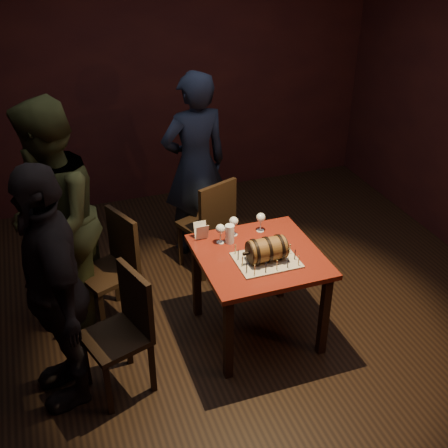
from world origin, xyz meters
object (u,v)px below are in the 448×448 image
(wine_glass_mid, at_px, (234,222))
(pint_of_ale, at_px, (230,234))
(wine_glass_right, at_px, (261,218))
(chair_left_rear, at_px, (114,262))
(person_left_rear, at_px, (53,222))
(wine_glass_left, at_px, (220,230))
(chair_back, at_px, (211,221))
(person_back, at_px, (195,166))
(pub_table, at_px, (259,266))
(chair_left_front, at_px, (125,325))
(person_left_front, at_px, (54,289))
(barrel_cake, at_px, (267,249))

(wine_glass_mid, height_order, pint_of_ale, wine_glass_mid)
(wine_glass_right, bearing_deg, chair_left_rear, 165.85)
(pint_of_ale, distance_m, person_left_rear, 1.34)
(chair_left_rear, distance_m, person_left_rear, 0.59)
(wine_glass_left, distance_m, person_left_rear, 1.26)
(wine_glass_left, relative_size, chair_back, 0.17)
(chair_back, bearing_deg, wine_glass_left, -102.29)
(chair_left_rear, distance_m, person_back, 1.28)
(pint_of_ale, height_order, person_back, person_back)
(pub_table, xyz_separation_m, person_back, (-0.07, 1.39, 0.25))
(wine_glass_left, relative_size, chair_left_rear, 0.17)
(chair_left_rear, relative_size, person_left_rear, 0.49)
(wine_glass_left, relative_size, chair_left_front, 0.17)
(wine_glass_left, bearing_deg, pub_table, -48.27)
(pub_table, xyz_separation_m, chair_left_front, (-1.06, -0.20, -0.12))
(wine_glass_left, height_order, wine_glass_mid, same)
(person_left_rear, xyz_separation_m, person_left_front, (-0.07, -0.78, -0.06))
(person_left_front, bearing_deg, pub_table, 87.57)
(wine_glass_mid, xyz_separation_m, wine_glass_right, (0.22, -0.01, 0.00))
(barrel_cake, relative_size, person_left_rear, 0.17)
(pint_of_ale, distance_m, chair_back, 0.80)
(chair_left_front, bearing_deg, person_left_rear, 111.92)
(person_back, height_order, person_left_front, person_back)
(pub_table, xyz_separation_m, pint_of_ale, (-0.15, 0.23, 0.18))
(pub_table, bearing_deg, wine_glass_right, 65.65)
(pub_table, distance_m, chair_left_front, 1.09)
(wine_glass_right, bearing_deg, person_left_front, -165.26)
(chair_left_front, bearing_deg, person_left_front, 169.39)
(chair_left_rear, xyz_separation_m, person_back, (0.93, 0.80, 0.37))
(person_left_front, bearing_deg, pint_of_ale, 97.64)
(pub_table, xyz_separation_m, chair_back, (-0.06, 0.96, -0.12))
(person_back, bearing_deg, pub_table, 85.71)
(wine_glass_mid, distance_m, person_left_rear, 1.37)
(chair_back, bearing_deg, pub_table, -86.24)
(wine_glass_left, relative_size, wine_glass_right, 1.00)
(chair_back, xyz_separation_m, person_left_front, (-1.41, -1.08, 0.36))
(wine_glass_mid, xyz_separation_m, person_back, (0.01, 1.07, 0.02))
(barrel_cake, xyz_separation_m, wine_glass_left, (-0.23, 0.35, 0.02))
(pint_of_ale, distance_m, person_left_front, 1.37)
(wine_glass_mid, bearing_deg, wine_glass_right, -3.79)
(barrel_cake, height_order, person_back, person_back)
(wine_glass_right, xyz_separation_m, person_left_front, (-1.61, -0.42, 0.01))
(pub_table, bearing_deg, chair_left_front, -169.53)
(pub_table, xyz_separation_m, wine_glass_right, (0.14, 0.30, 0.23))
(pint_of_ale, bearing_deg, wine_glass_right, 14.95)
(pub_table, height_order, person_left_front, person_left_front)
(chair_left_front, bearing_deg, wine_glass_mid, 27.78)
(person_back, bearing_deg, person_left_front, 39.81)
(person_left_rear, bearing_deg, barrel_cake, 77.72)
(barrel_cake, height_order, wine_glass_left, barrel_cake)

